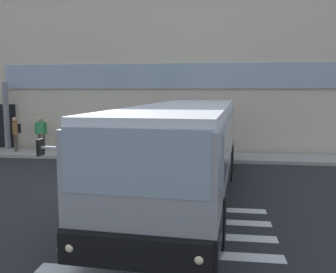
# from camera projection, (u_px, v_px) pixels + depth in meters

# --- Properties ---
(ground_plane) EXTENTS (80.00, 90.00, 0.02)m
(ground_plane) POSITION_uv_depth(u_px,v_px,m) (129.00, 183.00, 12.32)
(ground_plane) COLOR #232326
(ground_plane) RESTS_ON ground
(bay_paint_stripes) EXTENTS (4.40, 3.96, 0.01)m
(bay_paint_stripes) POSITION_uv_depth(u_px,v_px,m) (174.00, 234.00, 7.93)
(bay_paint_stripes) COLOR silver
(bay_paint_stripes) RESTS_ON ground
(terminal_building) EXTENTS (25.57, 13.80, 8.08)m
(terminal_building) POSITION_uv_depth(u_px,v_px,m) (161.00, 76.00, 23.36)
(terminal_building) COLOR beige
(terminal_building) RESTS_ON ground
(boarding_curb) EXTENTS (27.77, 2.00, 0.15)m
(boarding_curb) POSITION_uv_depth(u_px,v_px,m) (154.00, 156.00, 17.03)
(boarding_curb) COLOR #9E9B93
(boarding_curb) RESTS_ON ground
(entry_support_column) EXTENTS (0.28, 0.28, 3.36)m
(entry_support_column) POSITION_uv_depth(u_px,v_px,m) (6.00, 116.00, 18.39)
(entry_support_column) COLOR slate
(entry_support_column) RESTS_ON boarding_curb
(bus_main_foreground) EXTENTS (3.71, 11.01, 2.70)m
(bus_main_foreground) POSITION_uv_depth(u_px,v_px,m) (186.00, 151.00, 10.76)
(bus_main_foreground) COLOR gray
(bus_main_foreground) RESTS_ON ground
(passenger_near_column) EXTENTS (0.50, 0.52, 1.68)m
(passenger_near_column) POSITION_uv_depth(u_px,v_px,m) (16.00, 132.00, 17.77)
(passenger_near_column) COLOR #4C4233
(passenger_near_column) RESTS_ON boarding_curb
(passenger_by_doorway) EXTENTS (0.58, 0.29, 1.68)m
(passenger_by_doorway) POSITION_uv_depth(u_px,v_px,m) (41.00, 132.00, 17.94)
(passenger_by_doorway) COLOR #4C4233
(passenger_by_doorway) RESTS_ON boarding_curb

